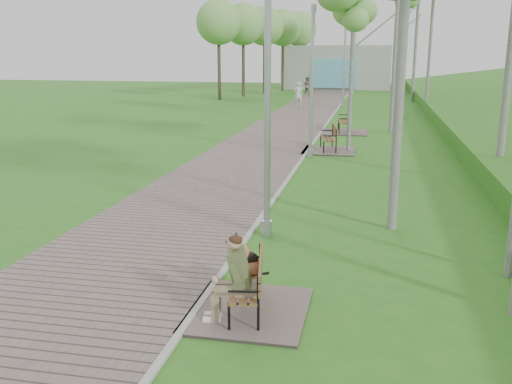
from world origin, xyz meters
The scene contains 12 objects.
walkway centered at (-1.75, 21.50, 0.02)m, with size 3.50×67.00×0.04m, color #655752.
kerb centered at (0.00, 21.50, 0.03)m, with size 0.10×67.00×0.05m, color #999993.
building_north centered at (-1.50, 50.97, 1.99)m, with size 10.00×5.20×4.00m.
bench_main centered at (0.62, 1.95, 0.38)m, with size 1.58×1.75×1.37m.
bench_second centered at (0.69, 15.19, 0.21)m, with size 1.81×2.01×1.11m.
bench_third centered at (0.97, 20.16, 0.22)m, with size 1.94×2.16×1.19m.
lamp_post_near centered at (0.34, 5.27, 2.50)m, with size 0.21×0.21×5.35m.
lamp_post_second centered at (0.20, 13.83, 2.29)m, with size 0.19×0.19×4.90m.
lamp_post_third centered at (0.22, 32.43, 2.74)m, with size 0.23×0.23×5.85m.
lamp_post_far centered at (0.39, 43.93, 2.64)m, with size 0.22×0.22×5.66m.
pedestrian_near centered at (-2.55, 31.31, 0.80)m, with size 0.58×0.38×1.60m, color silver.
pedestrian_far centered at (-3.20, 41.65, 0.75)m, with size 0.73×0.57×1.50m, color gray.
Camera 1 is at (2.26, -5.01, 3.46)m, focal length 40.00 mm.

